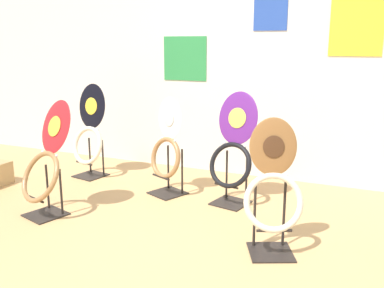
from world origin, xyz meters
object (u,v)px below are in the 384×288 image
at_px(toilet_seat_display_jazz_black, 89,136).
at_px(toilet_seat_display_white_plain, 167,151).
at_px(toilet_seat_display_crimson_swirl, 46,162).
at_px(toilet_seat_display_purple_note, 233,151).
at_px(toilet_seat_display_woodgrain, 273,191).

distance_m(toilet_seat_display_jazz_black, toilet_seat_display_white_plain, 0.99).
bearing_deg(toilet_seat_display_crimson_swirl, toilet_seat_display_purple_note, 33.21).
relative_size(toilet_seat_display_crimson_swirl, toilet_seat_display_white_plain, 1.03).
relative_size(toilet_seat_display_jazz_black, toilet_seat_display_woodgrain, 1.07).
xyz_separation_m(toilet_seat_display_white_plain, toilet_seat_display_woodgrain, (1.13, -0.74, 0.02)).
bearing_deg(toilet_seat_display_purple_note, toilet_seat_display_crimson_swirl, -146.79).
bearing_deg(toilet_seat_display_woodgrain, toilet_seat_display_jazz_black, 156.82).
distance_m(toilet_seat_display_purple_note, toilet_seat_display_woodgrain, 0.92).
height_order(toilet_seat_display_jazz_black, toilet_seat_display_white_plain, toilet_seat_display_jazz_black).
xyz_separation_m(toilet_seat_display_purple_note, toilet_seat_display_woodgrain, (0.52, -0.76, -0.03)).
bearing_deg(toilet_seat_display_white_plain, toilet_seat_display_jazz_black, 170.36).
height_order(toilet_seat_display_crimson_swirl, toilet_seat_display_woodgrain, toilet_seat_display_crimson_swirl).
relative_size(toilet_seat_display_purple_note, toilet_seat_display_white_plain, 1.08).
bearing_deg(toilet_seat_display_jazz_black, toilet_seat_display_white_plain, -9.64).
relative_size(toilet_seat_display_purple_note, toilet_seat_display_woodgrain, 1.07).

